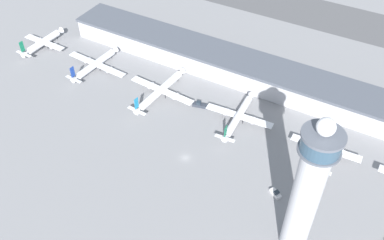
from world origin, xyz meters
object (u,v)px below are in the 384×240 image
at_px(airplane_gate_alpha, 43,42).
at_px(airplane_gate_charlie, 161,90).
at_px(airplane_gate_delta, 239,116).
at_px(airplane_gate_echo, 326,148).
at_px(control_tower, 307,191).
at_px(airplane_gate_bravo, 96,64).
at_px(service_truck_baggage, 200,105).
at_px(service_truck_fuel, 276,193).

relative_size(airplane_gate_alpha, airplane_gate_charlie, 0.78).
relative_size(airplane_gate_delta, airplane_gate_echo, 1.12).
xyz_separation_m(control_tower, airplane_gate_bravo, (-142.65, 53.71, -29.95)).
bearing_deg(airplane_gate_echo, airplane_gate_charlie, -178.59).
relative_size(airplane_gate_bravo, airplane_gate_echo, 1.24).
bearing_deg(airplane_gate_delta, airplane_gate_echo, 0.02).
xyz_separation_m(airplane_gate_alpha, airplane_gate_delta, (137.68, -2.12, 0.01)).
distance_m(control_tower, airplane_gate_echo, 61.27).
bearing_deg(service_truck_baggage, service_truck_fuel, -31.68).
bearing_deg(control_tower, service_truck_fuel, 127.36).
height_order(airplane_gate_alpha, service_truck_fuel, airplane_gate_alpha).
xyz_separation_m(control_tower, airplane_gate_charlie, (-95.03, 51.29, -29.28)).
bearing_deg(airplane_gate_delta, service_truck_baggage, 177.61).
xyz_separation_m(control_tower, airplane_gate_delta, (-48.77, 53.54, -29.54)).
bearing_deg(control_tower, airplane_gate_delta, 132.33).
relative_size(control_tower, airplane_gate_delta, 1.77).
height_order(service_truck_fuel, service_truck_baggage, service_truck_baggage).
xyz_separation_m(airplane_gate_delta, service_truck_baggage, (-23.31, 0.97, -3.15)).
height_order(control_tower, service_truck_baggage, control_tower).
bearing_deg(service_truck_fuel, airplane_gate_alpha, 167.96).
xyz_separation_m(airplane_gate_charlie, airplane_gate_delta, (46.26, 2.25, -0.26)).
height_order(control_tower, airplane_gate_delta, control_tower).
bearing_deg(airplane_gate_echo, airplane_gate_bravo, 179.94).
relative_size(airplane_gate_bravo, airplane_gate_charlie, 0.96).
height_order(control_tower, airplane_gate_alpha, control_tower).
distance_m(control_tower, airplane_gate_bravo, 155.34).
distance_m(control_tower, airplane_gate_alpha, 196.81).
distance_m(airplane_gate_bravo, service_truck_fuel, 132.82).
xyz_separation_m(control_tower, service_truck_fuel, (-14.49, 18.98, -32.85)).
bearing_deg(service_truck_baggage, airplane_gate_charlie, -172.01).
bearing_deg(airplane_gate_alpha, control_tower, -16.62).
distance_m(control_tower, airplane_gate_delta, 78.22).
bearing_deg(airplane_gate_charlie, airplane_gate_alpha, 177.26).
xyz_separation_m(airplane_gate_bravo, airplane_gate_charlie, (47.62, -2.41, 0.66)).
distance_m(airplane_gate_bravo, airplane_gate_charlie, 47.69).
xyz_separation_m(airplane_gate_echo, service_truck_fuel, (-11.67, -34.58, -3.22)).
xyz_separation_m(service_truck_fuel, service_truck_baggage, (-57.58, 35.54, 0.15)).
bearing_deg(service_truck_baggage, control_tower, -37.10).
distance_m(airplane_gate_bravo, service_truck_baggage, 70.64).
relative_size(airplane_gate_alpha, service_truck_fuel, 5.52).
bearing_deg(airplane_gate_delta, airplane_gate_bravo, 179.90).
height_order(airplane_gate_charlie, airplane_gate_echo, airplane_gate_echo).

